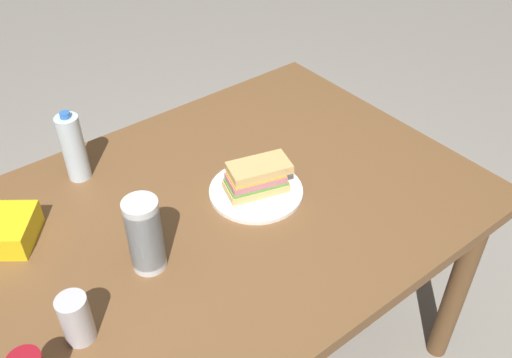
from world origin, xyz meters
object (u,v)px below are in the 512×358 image
plastic_cup_stack (145,235)px  soda_can_silver (76,319)px  dining_table (219,231)px  paper_plate (256,191)px  water_bottle_tall (73,147)px  sandwich (257,178)px

plastic_cup_stack → soda_can_silver: size_ratio=1.66×
dining_table → soda_can_silver: soda_can_silver is taller
paper_plate → soda_can_silver: size_ratio=2.18×
dining_table → water_bottle_tall: water_bottle_tall is taller
sandwich → water_bottle_tall: size_ratio=0.92×
water_bottle_tall → soda_can_silver: (-0.23, -0.52, -0.04)m
paper_plate → plastic_cup_stack: 0.39m
sandwich → plastic_cup_stack: size_ratio=0.99×
sandwich → soda_can_silver: soda_can_silver is taller
dining_table → plastic_cup_stack: (-0.25, -0.07, 0.20)m
dining_table → water_bottle_tall: (-0.24, 0.36, 0.20)m
sandwich → soda_can_silver: 0.61m
plastic_cup_stack → paper_plate: bearing=7.9°
dining_table → plastic_cup_stack: 0.33m
sandwich → plastic_cup_stack: 0.38m
dining_table → sandwich: sandwich is taller
water_bottle_tall → plastic_cup_stack: 0.43m
sandwich → water_bottle_tall: (-0.36, 0.38, 0.05)m
paper_plate → sandwich: size_ratio=1.32×
paper_plate → plastic_cup_stack: bearing=-172.1°
soda_can_silver → paper_plate: bearing=13.4°
dining_table → sandwich: size_ratio=7.19×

